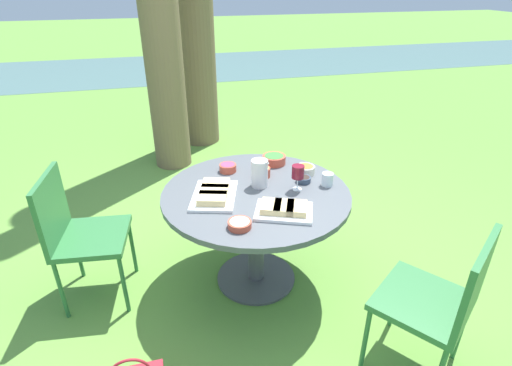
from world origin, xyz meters
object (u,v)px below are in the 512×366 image
wine_glass (298,173)px  dining_table (256,208)px  water_pitcher (260,173)px  chair_near_left (77,229)px  chair_near_right (442,298)px

wine_glass → dining_table: bearing=170.7°
wine_glass → water_pitcher: bearing=153.3°
chair_near_left → water_pitcher: 1.18m
chair_near_right → wine_glass: chair_near_right is taller
chair_near_right → dining_table: bearing=125.8°
chair_near_left → chair_near_right: bearing=-31.1°
dining_table → water_pitcher: bearing=58.4°
chair_near_right → water_pitcher: (-0.64, 1.02, 0.27)m
chair_near_right → water_pitcher: chair_near_right is taller
dining_table → chair_near_left: bearing=173.2°
chair_near_left → wine_glass: (1.37, -0.18, 0.30)m
dining_table → chair_near_left: size_ratio=1.34×
dining_table → wine_glass: size_ratio=7.13×
chair_near_right → water_pitcher: 1.23m
chair_near_left → chair_near_right: size_ratio=1.00×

